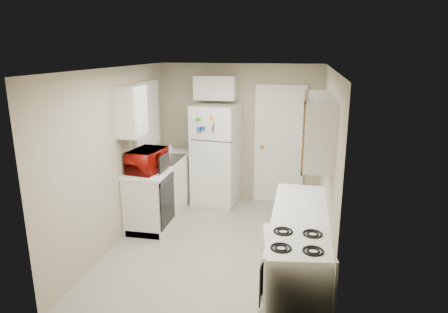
# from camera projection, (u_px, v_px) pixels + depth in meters

# --- Properties ---
(floor) EXTENTS (3.80, 3.80, 0.00)m
(floor) POSITION_uv_depth(u_px,v_px,m) (217.00, 246.00, 5.51)
(floor) COLOR #B2B0A1
(floor) RESTS_ON ground
(ceiling) EXTENTS (3.80, 3.80, 0.00)m
(ceiling) POSITION_uv_depth(u_px,v_px,m) (216.00, 68.00, 4.88)
(ceiling) COLOR white
(ceiling) RESTS_ON floor
(wall_left) EXTENTS (3.80, 3.80, 0.00)m
(wall_left) POSITION_uv_depth(u_px,v_px,m) (117.00, 157.00, 5.46)
(wall_left) COLOR tan
(wall_left) RESTS_ON floor
(wall_right) EXTENTS (3.80, 3.80, 0.00)m
(wall_right) POSITION_uv_depth(u_px,v_px,m) (327.00, 169.00, 4.93)
(wall_right) COLOR tan
(wall_right) RESTS_ON floor
(wall_back) EXTENTS (2.80, 2.80, 0.00)m
(wall_back) POSITION_uv_depth(u_px,v_px,m) (240.00, 133.00, 6.99)
(wall_back) COLOR tan
(wall_back) RESTS_ON floor
(wall_front) EXTENTS (2.80, 2.80, 0.00)m
(wall_front) POSITION_uv_depth(u_px,v_px,m) (169.00, 223.00, 3.40)
(wall_front) COLOR tan
(wall_front) RESTS_ON floor
(left_counter) EXTENTS (0.60, 1.80, 0.90)m
(left_counter) POSITION_uv_depth(u_px,v_px,m) (162.00, 188.00, 6.45)
(left_counter) COLOR silver
(left_counter) RESTS_ON floor
(dishwasher) EXTENTS (0.03, 0.58, 0.72)m
(dishwasher) POSITION_uv_depth(u_px,v_px,m) (167.00, 201.00, 5.82)
(dishwasher) COLOR black
(dishwasher) RESTS_ON floor
(sink) EXTENTS (0.54, 0.74, 0.16)m
(sink) POSITION_uv_depth(u_px,v_px,m) (164.00, 162.00, 6.49)
(sink) COLOR gray
(sink) RESTS_ON left_counter
(microwave) EXTENTS (0.63, 0.41, 0.39)m
(microwave) POSITION_uv_depth(u_px,v_px,m) (147.00, 161.00, 5.80)
(microwave) COLOR #8E0D07
(microwave) RESTS_ON left_counter
(soap_bottle) EXTENTS (0.10, 0.10, 0.17)m
(soap_bottle) POSITION_uv_depth(u_px,v_px,m) (170.00, 147.00, 6.87)
(soap_bottle) COLOR white
(soap_bottle) RESTS_ON left_counter
(window_blinds) EXTENTS (0.10, 0.98, 1.08)m
(window_blinds) POSITION_uv_depth(u_px,v_px,m) (147.00, 116.00, 6.34)
(window_blinds) COLOR silver
(window_blinds) RESTS_ON wall_left
(upper_cabinet_left) EXTENTS (0.30, 0.45, 0.70)m
(upper_cabinet_left) POSITION_uv_depth(u_px,v_px,m) (131.00, 111.00, 5.48)
(upper_cabinet_left) COLOR silver
(upper_cabinet_left) RESTS_ON wall_left
(refrigerator) EXTENTS (0.80, 0.78, 1.73)m
(refrigerator) POSITION_uv_depth(u_px,v_px,m) (216.00, 155.00, 6.86)
(refrigerator) COLOR white
(refrigerator) RESTS_ON floor
(cabinet_over_fridge) EXTENTS (0.70, 0.30, 0.40)m
(cabinet_over_fridge) POSITION_uv_depth(u_px,v_px,m) (215.00, 88.00, 6.72)
(cabinet_over_fridge) COLOR silver
(cabinet_over_fridge) RESTS_ON wall_back
(interior_door) EXTENTS (0.86, 0.06, 2.08)m
(interior_door) POSITION_uv_depth(u_px,v_px,m) (279.00, 146.00, 6.87)
(interior_door) COLOR white
(interior_door) RESTS_ON floor
(right_counter) EXTENTS (0.60, 2.00, 0.90)m
(right_counter) POSITION_uv_depth(u_px,v_px,m) (298.00, 252.00, 4.42)
(right_counter) COLOR silver
(right_counter) RESTS_ON floor
(stove) EXTENTS (0.70, 0.82, 0.91)m
(stove) POSITION_uv_depth(u_px,v_px,m) (295.00, 285.00, 3.80)
(stove) COLOR white
(stove) RESTS_ON floor
(upper_cabinet_right) EXTENTS (0.30, 1.20, 0.70)m
(upper_cabinet_right) POSITION_uv_depth(u_px,v_px,m) (319.00, 128.00, 4.33)
(upper_cabinet_right) COLOR silver
(upper_cabinet_right) RESTS_ON wall_right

